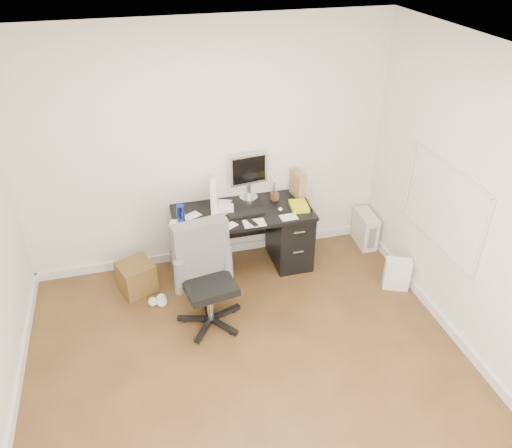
{
  "coord_description": "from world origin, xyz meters",
  "views": [
    {
      "loc": [
        -0.76,
        -2.87,
        3.5
      ],
      "look_at": [
        0.33,
        1.2,
        0.85
      ],
      "focal_mm": 35.0,
      "sensor_mm": 36.0,
      "label": 1
    }
  ],
  "objects_px": {
    "lcd_monitor": "(248,176)",
    "office_chair": "(208,279)",
    "desk": "(243,238)",
    "pc_tower": "(365,229)",
    "wicker_basket": "(137,277)",
    "keyboard": "(246,213)"
  },
  "relations": [
    {
      "from": "desk",
      "to": "wicker_basket",
      "type": "relative_size",
      "value": 4.38
    },
    {
      "from": "office_chair",
      "to": "wicker_basket",
      "type": "xyz_separation_m",
      "value": [
        -0.67,
        0.7,
        -0.37
      ]
    },
    {
      "from": "lcd_monitor",
      "to": "wicker_basket",
      "type": "relative_size",
      "value": 1.59
    },
    {
      "from": "lcd_monitor",
      "to": "keyboard",
      "type": "xyz_separation_m",
      "value": [
        -0.11,
        -0.34,
        -0.26
      ]
    },
    {
      "from": "pc_tower",
      "to": "wicker_basket",
      "type": "xyz_separation_m",
      "value": [
        -2.76,
        -0.2,
        -0.04
      ]
    },
    {
      "from": "keyboard",
      "to": "pc_tower",
      "type": "xyz_separation_m",
      "value": [
        1.54,
        0.16,
        -0.55
      ]
    },
    {
      "from": "office_chair",
      "to": "wicker_basket",
      "type": "height_order",
      "value": "office_chair"
    },
    {
      "from": "pc_tower",
      "to": "office_chair",
      "type": "bearing_deg",
      "value": -153.54
    },
    {
      "from": "office_chair",
      "to": "wicker_basket",
      "type": "distance_m",
      "value": 1.04
    },
    {
      "from": "desk",
      "to": "keyboard",
      "type": "bearing_deg",
      "value": -73.24
    },
    {
      "from": "lcd_monitor",
      "to": "pc_tower",
      "type": "xyz_separation_m",
      "value": [
        1.42,
        -0.17,
        -0.81
      ]
    },
    {
      "from": "lcd_monitor",
      "to": "office_chair",
      "type": "relative_size",
      "value": 0.5
    },
    {
      "from": "desk",
      "to": "keyboard",
      "type": "height_order",
      "value": "keyboard"
    },
    {
      "from": "office_chair",
      "to": "lcd_monitor",
      "type": "bearing_deg",
      "value": 48.57
    },
    {
      "from": "office_chair",
      "to": "wicker_basket",
      "type": "bearing_deg",
      "value": 124.29
    },
    {
      "from": "desk",
      "to": "pc_tower",
      "type": "relative_size",
      "value": 3.59
    },
    {
      "from": "office_chair",
      "to": "pc_tower",
      "type": "bearing_deg",
      "value": 13.76
    },
    {
      "from": "keyboard",
      "to": "office_chair",
      "type": "height_order",
      "value": "office_chair"
    },
    {
      "from": "pc_tower",
      "to": "wicker_basket",
      "type": "height_order",
      "value": "pc_tower"
    },
    {
      "from": "desk",
      "to": "wicker_basket",
      "type": "distance_m",
      "value": 1.23
    },
    {
      "from": "lcd_monitor",
      "to": "pc_tower",
      "type": "bearing_deg",
      "value": -14.64
    },
    {
      "from": "desk",
      "to": "office_chair",
      "type": "relative_size",
      "value": 1.39
    }
  ]
}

